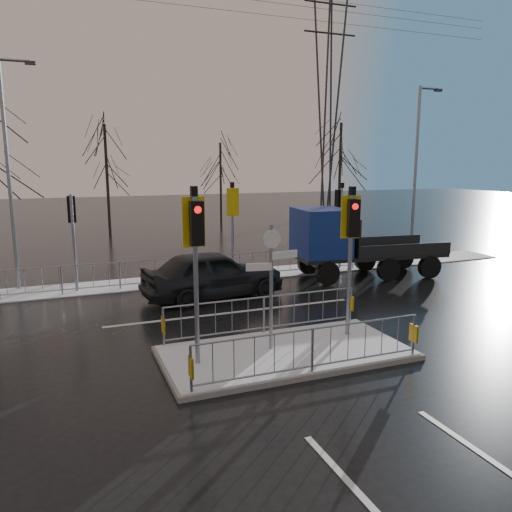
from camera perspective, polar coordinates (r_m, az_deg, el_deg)
name	(u,v)px	position (r m, az deg, el deg)	size (l,w,h in m)	color
ground	(285,355)	(12.46, 3.36, -11.26)	(120.00, 120.00, 0.00)	black
snow_verge	(195,279)	(20.22, -6.95, -2.61)	(30.00, 2.00, 0.04)	white
lane_markings	(291,360)	(12.18, 4.03, -11.78)	(8.00, 11.38, 0.01)	silver
traffic_island	(285,340)	(12.32, 3.31, -9.56)	(6.00, 3.04, 4.15)	slate
far_kerb_fixtures	(205,256)	(19.61, -5.81, -0.02)	(18.00, 0.65, 3.83)	gray
car_far_lane	(213,274)	(17.31, -4.90, -2.06)	(1.98, 4.93, 1.68)	black
flatbed_truck	(341,241)	(20.32, 9.66, 1.68)	(6.35, 2.88, 2.85)	black
tree_far_a	(106,159)	(32.59, -16.75, 10.58)	(3.75, 3.75, 7.08)	black
tree_far_b	(221,168)	(36.15, -4.07, 9.95)	(3.25, 3.25, 6.14)	black
tree_far_c	(340,155)	(36.71, 9.62, 11.35)	(4.00, 4.00, 7.55)	black
street_lamp_right	(417,168)	(24.48, 17.91, 9.59)	(1.25, 0.18, 8.00)	gray
street_lamp_left	(10,166)	(20.02, -26.30, 9.16)	(1.25, 0.18, 8.20)	gray
pylon_wires	(317,88)	(46.39, 7.03, 18.56)	(70.00, 2.38, 19.97)	#2D3033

